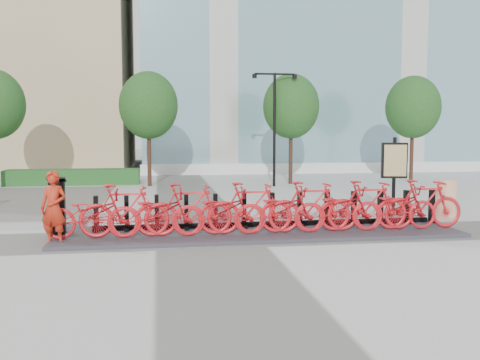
{
  "coord_description": "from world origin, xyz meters",
  "views": [
    {
      "loc": [
        -1.11,
        -12.22,
        2.5
      ],
      "look_at": [
        1.0,
        1.5,
        1.2
      ],
      "focal_mm": 40.0,
      "sensor_mm": 36.0,
      "label": 1
    }
  ],
  "objects": [
    {
      "name": "construction_barrel",
      "position": [
        7.15,
        2.06,
        0.53
      ],
      "size": [
        0.67,
        0.67,
        1.07
      ],
      "primitive_type": "cylinder",
      "rotation": [
        0.0,
        0.0,
        0.24
      ],
      "color": "orange",
      "rests_on": "ground"
    },
    {
      "name": "hedge_b",
      "position": [
        -5.0,
        13.2,
        0.35
      ],
      "size": [
        6.0,
        1.2,
        0.7
      ],
      "primitive_type": "cube",
      "color": "#183B1A",
      "rests_on": "ground"
    },
    {
      "name": "bike_9",
      "position": [
        3.88,
        -0.05,
        0.69
      ],
      "size": [
        2.02,
        0.57,
        1.21
      ],
      "primitive_type": "imported",
      "rotation": [
        0.0,
        0.0,
        1.57
      ],
      "color": "red",
      "rests_on": "dock_pad"
    },
    {
      "name": "streetlamp",
      "position": [
        4.0,
        11.0,
        3.13
      ],
      "size": [
        2.0,
        0.2,
        5.0
      ],
      "color": "black",
      "rests_on": "ground"
    },
    {
      "name": "bike_2",
      "position": [
        -1.16,
        -0.05,
        0.63
      ],
      "size": [
        2.08,
        0.73,
        1.09
      ],
      "primitive_type": "imported",
      "rotation": [
        0.0,
        0.0,
        1.57
      ],
      "color": "red",
      "rests_on": "dock_pad"
    },
    {
      "name": "bike_5",
      "position": [
        1.0,
        -0.05,
        0.69
      ],
      "size": [
        2.02,
        0.57,
        1.21
      ],
      "primitive_type": "imported",
      "rotation": [
        0.0,
        0.0,
        1.57
      ],
      "color": "red",
      "rests_on": "dock_pad"
    },
    {
      "name": "dock_rail_posts",
      "position": [
        1.72,
        0.77,
        0.51
      ],
      "size": [
        8.74,
        0.5,
        0.85
      ],
      "primitive_type": null,
      "color": "black",
      "rests_on": "dock_pad"
    },
    {
      "name": "kiosk",
      "position": [
        -3.45,
        0.6,
        0.73
      ],
      "size": [
        0.43,
        0.37,
        1.35
      ],
      "rotation": [
        0.0,
        0.0,
        0.05
      ],
      "color": "black",
      "rests_on": "dock_pad"
    },
    {
      "name": "bike_1",
      "position": [
        -1.88,
        -0.05,
        0.69
      ],
      "size": [
        2.02,
        0.57,
        1.21
      ],
      "primitive_type": "imported",
      "rotation": [
        0.0,
        0.0,
        1.57
      ],
      "color": "red",
      "rests_on": "dock_pad"
    },
    {
      "name": "tree_2",
      "position": [
        5.0,
        12.0,
        3.59
      ],
      "size": [
        2.6,
        2.6,
        5.1
      ],
      "color": "#522F22",
      "rests_on": "ground"
    },
    {
      "name": "bike_6",
      "position": [
        1.72,
        -0.05,
        0.63
      ],
      "size": [
        2.08,
        0.73,
        1.09
      ],
      "primitive_type": "imported",
      "rotation": [
        0.0,
        0.0,
        1.57
      ],
      "color": "red",
      "rests_on": "dock_pad"
    },
    {
      "name": "bike_10",
      "position": [
        4.6,
        -0.05,
        0.63
      ],
      "size": [
        2.08,
        0.73,
        1.09
      ],
      "primitive_type": "imported",
      "rotation": [
        0.0,
        0.0,
        1.57
      ],
      "color": "red",
      "rests_on": "dock_pad"
    },
    {
      "name": "glass_building",
      "position": [
        14.0,
        26.0,
        12.0
      ],
      "size": [
        32.0,
        16.0,
        24.0
      ],
      "primitive_type": "cube",
      "color": "#629098",
      "rests_on": "ground"
    },
    {
      "name": "bike_0",
      "position": [
        -2.6,
        -0.05,
        0.63
      ],
      "size": [
        2.08,
        0.73,
        1.09
      ],
      "primitive_type": "imported",
      "rotation": [
        0.0,
        0.0,
        1.57
      ],
      "color": "red",
      "rests_on": "dock_pad"
    },
    {
      "name": "tree_1",
      "position": [
        -1.5,
        12.0,
        3.59
      ],
      "size": [
        2.6,
        2.6,
        5.1
      ],
      "color": "#522F22",
      "rests_on": "ground"
    },
    {
      "name": "tree_3",
      "position": [
        11.0,
        12.0,
        3.59
      ],
      "size": [
        2.6,
        2.6,
        5.1
      ],
      "color": "#522F22",
      "rests_on": "ground"
    },
    {
      "name": "bike_8",
      "position": [
        3.16,
        -0.05,
        0.63
      ],
      "size": [
        2.08,
        0.73,
        1.09
      ],
      "primitive_type": "imported",
      "rotation": [
        0.0,
        0.0,
        1.57
      ],
      "color": "red",
      "rests_on": "dock_pad"
    },
    {
      "name": "dock_pad",
      "position": [
        1.3,
        0.3,
        0.04
      ],
      "size": [
        9.6,
        2.4,
        0.08
      ],
      "primitive_type": "cube",
      "color": "#393941",
      "rests_on": "ground"
    },
    {
      "name": "bike_11",
      "position": [
        5.32,
        -0.05,
        0.69
      ],
      "size": [
        2.02,
        0.57,
        1.21
      ],
      "primitive_type": "imported",
      "rotation": [
        0.0,
        0.0,
        1.57
      ],
      "color": "red",
      "rests_on": "dock_pad"
    },
    {
      "name": "bike_4",
      "position": [
        0.28,
        -0.05,
        0.63
      ],
      "size": [
        2.08,
        0.73,
        1.09
      ],
      "primitive_type": "imported",
      "rotation": [
        0.0,
        0.0,
        1.57
      ],
      "color": "red",
      "rests_on": "dock_pad"
    },
    {
      "name": "worker_red",
      "position": [
        -3.37,
        -0.27,
        0.81
      ],
      "size": [
        0.69,
        0.57,
        1.63
      ],
      "primitive_type": "imported",
      "rotation": [
        0.0,
        0.0,
        -0.36
      ],
      "color": "#B12612",
      "rests_on": "ground"
    },
    {
      "name": "map_sign",
      "position": [
        5.73,
        2.52,
        1.52
      ],
      "size": [
        0.76,
        0.26,
        2.29
      ],
      "rotation": [
        0.0,
        0.0,
        -0.2
      ],
      "color": "black",
      "rests_on": "ground"
    },
    {
      "name": "bike_7",
      "position": [
        2.44,
        -0.05,
        0.69
      ],
      "size": [
        2.02,
        0.57,
        1.21
      ],
      "primitive_type": "imported",
      "rotation": [
        0.0,
        0.0,
        1.57
      ],
      "color": "red",
      "rests_on": "dock_pad"
    },
    {
      "name": "bike_3",
      "position": [
        -0.44,
        -0.05,
        0.69
      ],
      "size": [
        2.02,
        0.57,
        1.21
      ],
      "primitive_type": "imported",
      "rotation": [
        0.0,
        0.0,
        1.57
      ],
      "color": "red",
      "rests_on": "dock_pad"
    },
    {
      "name": "ground",
      "position": [
        0.0,
        0.0,
        0.0
      ],
      "size": [
        120.0,
        120.0,
        0.0
      ],
      "primitive_type": "plane",
      "color": "beige"
    }
  ]
}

